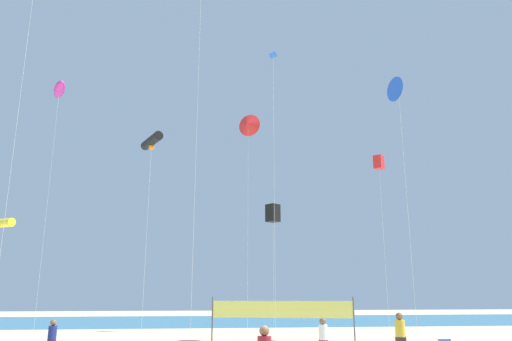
# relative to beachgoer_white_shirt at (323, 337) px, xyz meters

# --- Properties ---
(ocean_band) EXTENTS (120.00, 20.00, 0.01)m
(ocean_band) POSITION_rel_beachgoer_white_shirt_xyz_m (-3.21, 27.90, -0.86)
(ocean_band) COLOR teal
(ocean_band) RESTS_ON ground
(beachgoer_white_shirt) EXTENTS (0.37, 0.37, 1.61)m
(beachgoer_white_shirt) POSITION_rel_beachgoer_white_shirt_xyz_m (0.00, 0.00, 0.00)
(beachgoer_white_shirt) COLOR maroon
(beachgoer_white_shirt) RESTS_ON ground
(beachgoer_mustard_shirt) EXTENTS (0.41, 0.41, 1.81)m
(beachgoer_mustard_shirt) POSITION_rel_beachgoer_white_shirt_xyz_m (3.32, -0.05, 0.11)
(beachgoer_mustard_shirt) COLOR #2D2D33
(beachgoer_mustard_shirt) RESTS_ON ground
(beachgoer_navy_shirt) EXTENTS (0.35, 0.35, 1.53)m
(beachgoer_navy_shirt) POSITION_rel_beachgoer_white_shirt_xyz_m (-11.26, 1.63, -0.05)
(beachgoer_navy_shirt) COLOR #2D2D33
(beachgoer_navy_shirt) RESTS_ON ground
(volleyball_net) EXTENTS (7.66, 1.87, 2.40)m
(volleyball_net) POSITION_rel_beachgoer_white_shirt_xyz_m (-0.59, 6.71, 0.77)
(volleyball_net) COLOR #4C4C51
(volleyball_net) RESTS_ON ground
(kite_red_delta) EXTENTS (1.75, 1.24, 15.97)m
(kite_red_delta) POSITION_rel_beachgoer_white_shirt_xyz_m (-1.74, 14.21, 14.24)
(kite_red_delta) COLOR silver
(kite_red_delta) RESTS_ON ground
(kite_blue_delta) EXTENTS (0.73, 1.27, 12.72)m
(kite_blue_delta) POSITION_rel_beachgoer_white_shirt_xyz_m (4.13, 0.07, 11.24)
(kite_blue_delta) COLOR silver
(kite_blue_delta) RESTS_ON ground
(kite_magenta_inflatable) EXTENTS (1.49, 2.26, 17.18)m
(kite_magenta_inflatable) POSITION_rel_beachgoer_white_shirt_xyz_m (-15.38, 12.61, 15.74)
(kite_magenta_inflatable) COLOR silver
(kite_magenta_inflatable) RESTS_ON ground
(kite_black_tube) EXTENTS (1.41, 2.28, 11.07)m
(kite_black_tube) POSITION_rel_beachgoer_white_shirt_xyz_m (-8.00, 5.52, 9.92)
(kite_black_tube) COLOR silver
(kite_black_tube) RESTS_ON ground
(kite_red_box) EXTENTS (0.73, 0.73, 10.79)m
(kite_red_box) POSITION_rel_beachgoer_white_shirt_xyz_m (5.57, 6.88, 9.48)
(kite_red_box) COLOR silver
(kite_red_box) RESTS_ON ground
(kite_blue_diamond) EXTENTS (0.52, 0.53, 16.31)m
(kite_blue_diamond) POSITION_rel_beachgoer_white_shirt_xyz_m (-1.23, 4.91, 14.47)
(kite_blue_diamond) COLOR silver
(kite_blue_diamond) RESTS_ON ground
(kite_black_box) EXTENTS (0.92, 0.92, 7.75)m
(kite_black_box) POSITION_rel_beachgoer_white_shirt_xyz_m (-0.90, 7.66, 6.36)
(kite_black_box) COLOR silver
(kite_black_box) RESTS_ON ground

